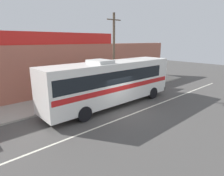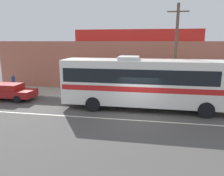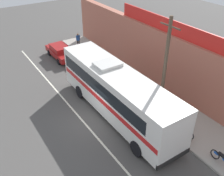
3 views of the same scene
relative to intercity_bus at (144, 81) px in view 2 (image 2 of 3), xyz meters
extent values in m
plane|color=#4F4C49|center=(-0.26, -1.67, -2.07)|extent=(70.00, 70.00, 0.00)
cube|color=#A8A399|center=(-0.26, 3.53, -2.00)|extent=(30.00, 3.60, 0.14)
cube|color=#B26651|center=(-0.26, 5.68, 0.33)|extent=(30.00, 0.70, 4.80)
cube|color=red|center=(-0.95, 5.68, 3.28)|extent=(12.04, 0.12, 1.10)
cube|color=silver|center=(-0.26, -2.47, -2.06)|extent=(30.00, 0.14, 0.01)
cube|color=white|center=(0.08, 0.00, -0.07)|extent=(11.64, 2.53, 3.10)
cube|color=black|center=(-0.38, 0.00, 0.48)|extent=(10.25, 2.55, 0.96)
cube|color=red|center=(0.08, 0.00, -0.37)|extent=(11.41, 2.55, 0.36)
cube|color=silver|center=(-1.08, 0.00, 1.60)|extent=(1.40, 1.77, 0.24)
cylinder|color=black|center=(4.04, 1.17, -1.55)|extent=(1.04, 0.32, 1.04)
cylinder|color=black|center=(4.04, -1.17, -1.55)|extent=(1.04, 0.32, 1.04)
cylinder|color=black|center=(-3.41, 1.17, -1.55)|extent=(1.04, 0.32, 1.04)
cylinder|color=black|center=(-3.41, -1.17, -1.55)|extent=(1.04, 0.32, 1.04)
cube|color=maroon|center=(-11.12, 0.51, -1.46)|extent=(4.42, 1.73, 0.56)
cube|color=maroon|center=(-11.22, 0.51, -0.94)|extent=(2.30, 1.56, 0.48)
cube|color=black|center=(-10.37, 0.51, -0.97)|extent=(0.21, 1.46, 0.34)
cylinder|color=black|center=(-9.84, 1.33, -1.76)|extent=(0.62, 0.20, 0.62)
cylinder|color=black|center=(-9.84, -0.31, -1.76)|extent=(0.62, 0.20, 0.62)
cylinder|color=black|center=(-12.40, 1.33, -1.76)|extent=(0.62, 0.20, 0.62)
cylinder|color=brown|center=(2.30, 2.17, 1.79)|extent=(0.22, 0.22, 7.42)
cylinder|color=brown|center=(2.30, 2.17, 4.90)|extent=(1.60, 0.10, 0.10)
torus|color=black|center=(4.94, 2.44, -1.62)|extent=(0.62, 0.06, 0.62)
torus|color=black|center=(3.67, 2.44, -1.62)|extent=(0.62, 0.06, 0.62)
cylinder|color=silver|center=(4.86, 2.44, -1.32)|extent=(0.34, 0.04, 0.65)
cylinder|color=silver|center=(4.76, 2.44, -1.00)|extent=(0.03, 0.56, 0.03)
ellipsoid|color=#237F38|center=(4.37, 2.44, -1.44)|extent=(0.56, 0.22, 0.34)
cube|color=black|center=(4.08, 2.44, -1.32)|extent=(0.52, 0.20, 0.10)
ellipsoid|color=#237F38|center=(3.73, 2.44, -1.48)|extent=(0.36, 0.14, 0.16)
cylinder|color=navy|center=(-1.77, 3.50, -1.53)|extent=(0.13, 0.13, 0.79)
cylinder|color=navy|center=(-1.77, 3.32, -1.53)|extent=(0.13, 0.13, 0.79)
cylinder|color=red|center=(-1.77, 3.41, -0.84)|extent=(0.30, 0.30, 0.59)
sphere|color=tan|center=(-1.77, 3.41, -0.41)|extent=(0.21, 0.21, 0.21)
cylinder|color=red|center=(-1.77, 3.61, -0.81)|extent=(0.08, 0.08, 0.54)
cylinder|color=red|center=(-1.77, 3.21, -0.81)|extent=(0.08, 0.08, 0.54)
cylinder|color=black|center=(-12.53, 3.38, -1.54)|extent=(0.13, 0.13, 0.77)
cylinder|color=black|center=(-12.53, 3.20, -1.54)|extent=(0.13, 0.13, 0.77)
cylinder|color=#23519E|center=(-12.53, 3.29, -0.86)|extent=(0.30, 0.30, 0.58)
sphere|color=#A37556|center=(-12.53, 3.29, -0.44)|extent=(0.21, 0.21, 0.21)
cylinder|color=#23519E|center=(-12.53, 3.49, -0.83)|extent=(0.08, 0.08, 0.53)
cylinder|color=#23519E|center=(-12.53, 3.09, -0.83)|extent=(0.08, 0.08, 0.53)
camera|label=1|loc=(-9.74, -10.86, 3.13)|focal=30.03mm
camera|label=2|loc=(0.51, -15.40, 2.80)|focal=35.10mm
camera|label=3|loc=(12.30, -8.43, 9.67)|focal=40.53mm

